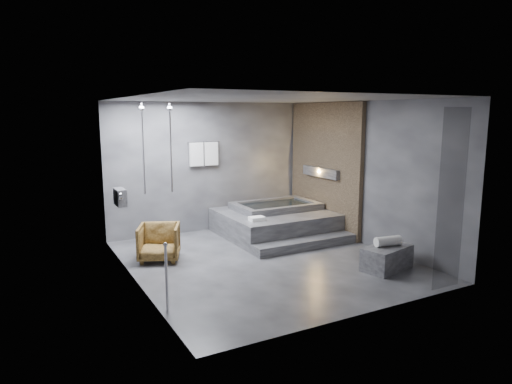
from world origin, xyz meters
TOP-DOWN VIEW (x-y plane):
  - room at (0.40, 0.24)m, footprint 5.00×5.04m
  - tub_deck at (1.05, 1.45)m, footprint 2.20×2.00m
  - tub_step at (1.05, 0.27)m, footprint 2.20×0.36m
  - concrete_bench at (1.56, -1.36)m, footprint 0.96×0.66m
  - driftwood_chair at (-1.63, 0.92)m, footprint 0.91×0.92m
  - rolled_towel at (1.59, -1.33)m, footprint 0.48×0.24m
  - deck_towel at (0.32, 0.88)m, footprint 0.30×0.23m

SIDE VIEW (x-z plane):
  - tub_step at x=1.05m, z-range 0.00..0.18m
  - concrete_bench at x=1.56m, z-range 0.00..0.39m
  - tub_deck at x=1.05m, z-range 0.00..0.50m
  - driftwood_chair at x=-1.63m, z-range 0.00..0.64m
  - rolled_towel at x=1.59m, z-range 0.39..0.55m
  - deck_towel at x=0.32m, z-range 0.50..0.58m
  - room at x=0.40m, z-range 0.32..3.14m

